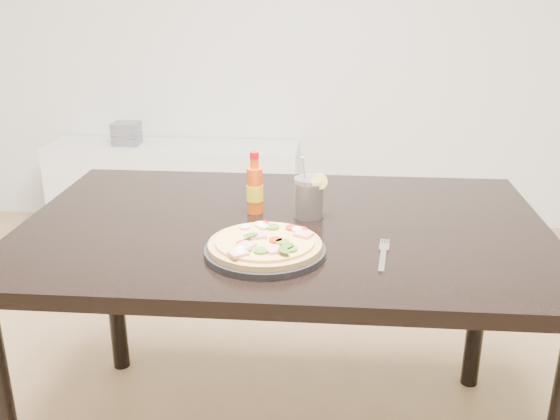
# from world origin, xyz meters

# --- Properties ---
(dining_table) EXTENTS (1.40, 0.90, 0.75)m
(dining_table) POSITION_xyz_m (-0.04, 0.29, 0.67)
(dining_table) COLOR black
(dining_table) RESTS_ON ground
(plate) EXTENTS (0.29, 0.29, 0.02)m
(plate) POSITION_xyz_m (-0.06, 0.08, 0.76)
(plate) COLOR black
(plate) RESTS_ON dining_table
(pizza) EXTENTS (0.27, 0.27, 0.03)m
(pizza) POSITION_xyz_m (-0.06, 0.08, 0.78)
(pizza) COLOR tan
(pizza) RESTS_ON plate
(hot_sauce_bottle) EXTENTS (0.05, 0.05, 0.17)m
(hot_sauce_bottle) POSITION_xyz_m (-0.12, 0.36, 0.82)
(hot_sauce_bottle) COLOR #E54E0D
(hot_sauce_bottle) RESTS_ON dining_table
(cola_cup) EXTENTS (0.09, 0.08, 0.17)m
(cola_cup) POSITION_xyz_m (0.03, 0.34, 0.80)
(cola_cup) COLOR black
(cola_cup) RESTS_ON dining_table
(fork) EXTENTS (0.04, 0.19, 0.00)m
(fork) POSITION_xyz_m (0.22, 0.10, 0.75)
(fork) COLOR silver
(fork) RESTS_ON dining_table
(media_console) EXTENTS (1.40, 0.34, 0.50)m
(media_console) POSITION_xyz_m (-0.80, 2.07, 0.25)
(media_console) COLOR white
(media_console) RESTS_ON ground
(cd_stack) EXTENTS (0.14, 0.12, 0.13)m
(cd_stack) POSITION_xyz_m (-1.05, 2.05, 0.56)
(cd_stack) COLOR slate
(cd_stack) RESTS_ON media_console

